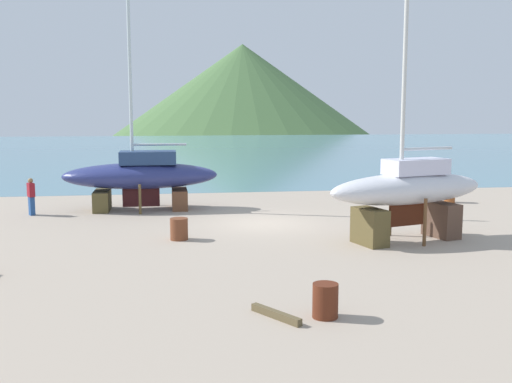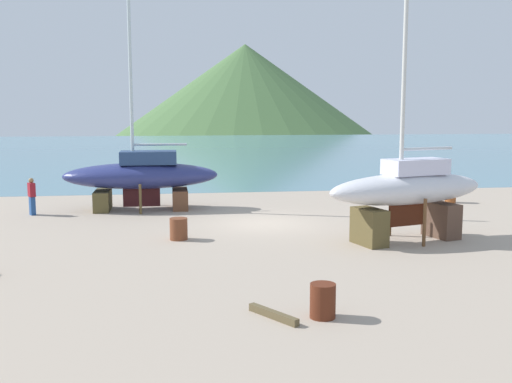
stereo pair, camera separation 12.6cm
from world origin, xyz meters
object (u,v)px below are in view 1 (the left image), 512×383
(sailboat_far_slipway, at_px, (141,175))
(barrel_rust_near, at_px, (179,229))
(sailboat_mid_port, at_px, (408,191))
(barrel_rust_mid, at_px, (450,194))
(worker, at_px, (31,196))
(barrel_tar_black, at_px, (325,301))

(sailboat_far_slipway, height_order, barrel_rust_near, sailboat_far_slipway)
(sailboat_mid_port, relative_size, barrel_rust_mid, 12.25)
(worker, bearing_deg, barrel_rust_near, 109.19)
(sailboat_far_slipway, height_order, barrel_tar_black, sailboat_far_slipway)
(sailboat_mid_port, distance_m, barrel_tar_black, 8.96)
(sailboat_far_slipway, distance_m, barrel_rust_mid, 15.24)
(sailboat_mid_port, distance_m, barrel_rust_near, 8.25)
(barrel_tar_black, xyz_separation_m, barrel_rust_near, (-3.13, 8.65, -0.00))
(sailboat_mid_port, xyz_separation_m, barrel_rust_mid, (5.54, 8.15, -1.35))
(worker, relative_size, barrel_tar_black, 2.11)
(barrel_rust_mid, bearing_deg, barrel_tar_black, -123.92)
(sailboat_mid_port, height_order, barrel_rust_mid, sailboat_mid_port)
(sailboat_far_slipway, bearing_deg, sailboat_mid_port, 139.27)
(worker, relative_size, barrel_rust_near, 2.11)
(sailboat_mid_port, bearing_deg, barrel_rust_near, -25.25)
(sailboat_mid_port, relative_size, worker, 6.54)
(sailboat_mid_port, height_order, barrel_rust_near, sailboat_mid_port)
(barrel_rust_mid, xyz_separation_m, barrel_rust_near, (-13.57, -6.87, -0.05))
(sailboat_far_slipway, bearing_deg, barrel_tar_black, 106.47)
(sailboat_mid_port, relative_size, barrel_rust_near, 13.79)
(worker, height_order, barrel_rust_mid, worker)
(barrel_tar_black, height_order, barrel_rust_near, barrel_tar_black)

